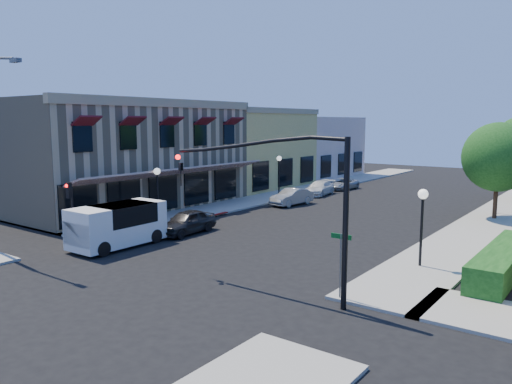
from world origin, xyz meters
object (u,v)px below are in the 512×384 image
Objects in this scene: white_van at (117,223)px; parked_car_a at (187,222)px; lamppost_left_far at (279,166)px; street_tree_a at (498,157)px; street_name_sign at (341,255)px; lamppost_right_far at (498,176)px; parked_car_b at (292,197)px; parked_car_c at (319,188)px; parked_car_d at (343,184)px; lamppost_left_near at (157,181)px; secondary_signal at (70,201)px; signal_mast_arm at (293,189)px; lamppost_right_near at (422,208)px.

parked_car_a is at bearing 81.01° from white_van.
lamppost_left_far is 0.89× the size of parked_car_a.
street_tree_a is 2.59× the size of street_name_sign.
street_tree_a is 1.82× the size of lamppost_right_far.
parked_car_b is (-14.07, -3.00, -3.54)m from street_tree_a.
white_van is 22.61m from parked_car_c.
parked_car_a is 1.02× the size of parked_car_b.
parked_car_d is (2.30, 7.63, -2.20)m from lamppost_left_far.
street_tree_a is 17.36m from lamppost_left_far.
street_tree_a is 22.30m from lamppost_left_near.
street_tree_a is at bearing 50.79° from secondary_signal.
street_name_sign is 0.64× the size of parked_car_d.
secondary_signal is 6.50m from parked_car_a.
street_name_sign is at bearing -23.73° from parked_car_a.
street_tree_a is 1.67× the size of parked_car_d.
street_name_sign reaches higher than parked_car_b.
white_van is 1.25× the size of parked_car_a.
parked_car_a is at bearing -131.87° from street_tree_a.
street_tree_a reaches higher than secondary_signal.
signal_mast_arm is 3.20× the size of street_name_sign.
lamppost_right_near is 0.89× the size of parked_car_a.
street_name_sign reaches higher than white_van.
parked_car_b is (-0.47, 12.17, -0.04)m from parked_car_a.
signal_mast_arm reaches higher than lamppost_left_far.
secondary_signal is 20.60m from lamppost_left_far.
street_tree_a is 1.82× the size of lamppost_right_near.
parked_car_a reaches higher than parked_car_d.
lamppost_right_near is at bearing 21.78° from white_van.
white_van is at bearing -158.22° from lamppost_right_near.
lamppost_left_near is 23.35m from lamppost_right_far.
white_van is (-14.00, -21.59, -1.46)m from lamppost_right_far.
signal_mast_arm is 21.02m from parked_car_b.
street_name_sign is 0.70× the size of lamppost_right_far.
parked_car_d is at bearing 153.05° from street_tree_a.
lamppost_right_near is 1.00× the size of lamppost_right_far.
parked_car_a is (3.20, 5.42, -1.63)m from secondary_signal.
parked_car_a is at bearing -80.51° from parked_car_b.
street_name_sign is at bearing -19.93° from lamppost_left_near.
lamppost_left_far is 22.02m from lamppost_right_near.
parked_car_a is at bearing -127.76° from lamppost_right_far.
signal_mast_arm is 1.90× the size of parked_car_c.
street_name_sign is at bearing -45.48° from parked_car_b.
white_van reaches higher than parked_car_c.
parked_car_b is at bearing -160.04° from lamppost_right_far.
street_tree_a is at bearing -18.45° from parked_car_c.
secondary_signal is 0.86× the size of parked_car_d.
street_tree_a is at bearing 38.98° from lamppost_left_near.
lamppost_left_far and lamppost_right_near have the same top height.
lamppost_left_near is 0.92× the size of parked_car_d.
lamppost_left_far is (-16.00, 19.80, 1.04)m from street_name_sign.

